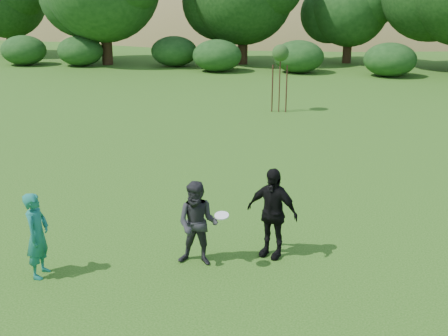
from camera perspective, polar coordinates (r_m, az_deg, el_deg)
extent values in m
plane|color=#19470C|center=(10.96, -3.18, -10.31)|extent=(120.00, 120.00, 0.00)
imported|color=#186D5C|center=(10.96, -18.43, -6.48)|extent=(0.44, 0.63, 1.65)
imported|color=#262729|center=(10.83, -2.69, -5.69)|extent=(0.82, 0.64, 1.69)
imported|color=black|center=(11.16, 4.89, -4.54)|extent=(1.17, 0.78, 1.85)
cylinder|color=white|center=(10.47, -0.24, -4.85)|extent=(0.27, 0.27, 0.08)
cylinder|color=#3C2217|center=(24.11, 5.67, 8.61)|extent=(0.05, 0.05, 2.50)
sphere|color=#274D1B|center=(23.94, 5.76, 11.56)|extent=(0.70, 0.70, 0.70)
cylinder|color=#3B2117|center=(24.19, 4.93, 8.06)|extent=(0.06, 0.06, 2.00)
cylinder|color=#3C2217|center=(24.13, 6.36, 7.99)|extent=(0.06, 0.06, 2.00)
ellipsoid|color=olive|center=(85.71, -7.50, 6.36)|extent=(110.00, 70.00, 44.00)
ellipsoid|color=olive|center=(68.94, 5.10, 7.31)|extent=(80.00, 50.00, 28.00)
cylinder|color=#3A2616|center=(46.48, -20.85, 12.21)|extent=(0.65, 0.65, 2.62)
cylinder|color=#3A2616|center=(39.65, -11.85, 12.53)|extent=(0.73, 0.73, 3.15)
cylinder|color=#3A2616|center=(39.04, 1.91, 12.55)|extent=(0.68, 0.68, 2.80)
cylinder|color=#3A2616|center=(40.51, 12.43, 11.98)|extent=(0.60, 0.60, 2.27)
sphere|color=#194214|center=(40.34, 12.68, 15.62)|extent=(5.22, 5.22, 5.22)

